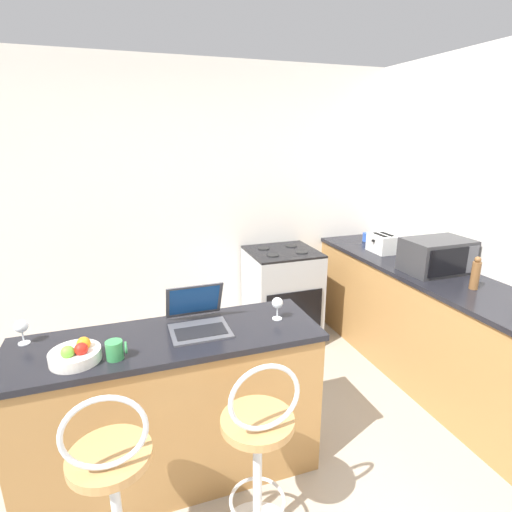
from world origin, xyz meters
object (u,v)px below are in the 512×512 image
at_px(microwave, 437,256).
at_px(pepper_mill, 476,274).
at_px(wine_glass_tall, 277,304).
at_px(mug_red, 379,237).
at_px(mug_blue, 367,237).
at_px(wine_glass_short, 21,327).
at_px(laptop, 198,317).
at_px(stove_range, 282,296).
at_px(bar_stool_far, 259,460).
at_px(mug_green, 115,350).
at_px(bar_stool_near, 115,499).
at_px(fruit_bowl, 76,354).
at_px(toaster, 383,243).

bearing_deg(microwave, pepper_mill, -92.79).
bearing_deg(microwave, wine_glass_tall, -165.62).
distance_m(mug_red, mug_blue, 0.13).
relative_size(wine_glass_short, wine_glass_tall, 0.99).
relative_size(laptop, mug_red, 3.54).
distance_m(microwave, stove_range, 1.45).
xyz_separation_m(bar_stool_far, pepper_mill, (1.81, 0.57, 0.53)).
relative_size(mug_green, wine_glass_tall, 0.74).
height_order(stove_range, pepper_mill, pepper_mill).
distance_m(mug_green, mug_blue, 2.89).
xyz_separation_m(bar_stool_far, wine_glass_short, (-1.04, 0.73, 0.51)).
height_order(microwave, mug_green, microwave).
height_order(bar_stool_near, bar_stool_far, same).
bearing_deg(stove_range, mug_blue, 2.83).
bearing_deg(bar_stool_near, laptop, 51.79).
bearing_deg(mug_green, fruit_bowl, 168.23).
bearing_deg(wine_glass_tall, fruit_bowl, -173.99).
xyz_separation_m(mug_red, wine_glass_short, (-3.02, -1.18, 0.05)).
distance_m(laptop, mug_blue, 2.41).
bearing_deg(mug_green, stove_range, 44.83).
bearing_deg(mug_blue, bar_stool_near, -141.92).
bearing_deg(microwave, mug_red, 80.63).
relative_size(bar_stool_near, mug_red, 11.21).
relative_size(bar_stool_far, mug_green, 10.62).
bearing_deg(wine_glass_tall, microwave, 14.38).
xyz_separation_m(mug_green, mug_red, (2.57, 1.49, 0.00)).
bearing_deg(mug_red, wine_glass_tall, -141.19).
bearing_deg(bar_stool_near, bar_stool_far, 0.00).
xyz_separation_m(bar_stool_near, wine_glass_tall, (0.95, 0.57, 0.51)).
bearing_deg(pepper_mill, mug_blue, 87.79).
relative_size(stove_range, mug_red, 9.82).
distance_m(microwave, mug_red, 0.97).
relative_size(laptop, microwave, 0.66).
bearing_deg(microwave, fruit_bowl, -169.06).
relative_size(wine_glass_tall, pepper_mill, 0.57).
relative_size(bar_stool_near, bar_stool_far, 1.00).
xyz_separation_m(bar_stool_far, mug_green, (-0.59, 0.42, 0.46)).
height_order(microwave, stove_range, microwave).
xyz_separation_m(laptop, toaster, (1.91, 0.95, 0.02)).
xyz_separation_m(bar_stool_far, wine_glass_tall, (0.32, 0.57, 0.51)).
relative_size(toaster, wine_glass_short, 1.92).
distance_m(stove_range, mug_red, 1.18).
distance_m(mug_red, fruit_bowl, 3.11).
distance_m(microwave, toaster, 0.61).
bearing_deg(fruit_bowl, wine_glass_tall, 6.01).
bearing_deg(toaster, laptop, -153.71).
distance_m(bar_stool_far, microwave, 2.13).
bearing_deg(bar_stool_far, wine_glass_tall, 60.98).
xyz_separation_m(bar_stool_near, microwave, (2.46, 0.96, 0.55)).
xyz_separation_m(toaster, mug_blue, (0.09, 0.39, -0.04)).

